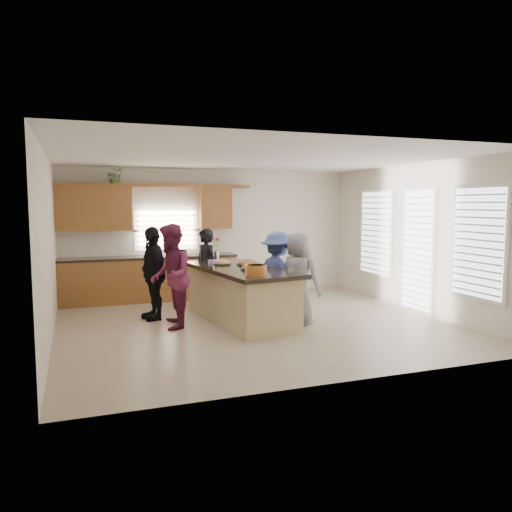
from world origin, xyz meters
name	(u,v)px	position (x,y,z in m)	size (l,w,h in m)	color
floor	(256,323)	(0.00, 0.00, 0.00)	(6.50, 6.50, 0.00)	#BEA78D
room_shell	(256,213)	(0.00, 0.00, 1.90)	(6.52, 6.02, 2.81)	silver
back_cabinetry	(147,258)	(-1.47, 2.73, 0.91)	(4.08, 0.66, 2.46)	brown
right_wall_glazing	(419,241)	(3.22, -0.13, 1.34)	(0.06, 4.00, 2.25)	white
island	(240,296)	(-0.20, 0.26, 0.45)	(1.50, 2.83, 0.95)	tan
platter_front	(254,268)	(-0.07, -0.09, 0.98)	(0.47, 0.47, 0.19)	black
platter_mid	(248,264)	(0.03, 0.52, 0.98)	(0.39, 0.39, 0.16)	black
platter_back	(222,263)	(-0.38, 0.75, 0.98)	(0.32, 0.32, 0.13)	black
salad_bowl	(256,270)	(-0.27, -0.74, 1.04)	(0.34, 0.34, 0.16)	#BF6A22
clear_cup	(290,270)	(0.32, -0.72, 1.00)	(0.08, 0.08, 0.09)	white
plate_stack	(214,261)	(-0.46, 1.06, 0.98)	(0.21, 0.21, 0.05)	#AD90D1
flower_vase	(216,247)	(-0.28, 1.51, 1.20)	(0.14, 0.14, 0.44)	silver
potted_plant	(115,178)	(-2.06, 2.82, 2.58)	(0.33, 0.28, 0.36)	#487E32
woman_left_back	(205,269)	(-0.51, 1.49, 0.79)	(0.57, 0.38, 1.57)	black
woman_left_mid	(171,276)	(-1.42, 0.19, 0.86)	(0.84, 0.65, 1.73)	maroon
woman_left_front	(153,273)	(-1.60, 0.94, 0.83)	(0.97, 0.40, 1.65)	black
woman_right_back	(278,275)	(0.49, 0.24, 0.78)	(1.01, 0.58, 1.56)	#404F8B
woman_right_front	(299,278)	(0.68, -0.25, 0.79)	(0.77, 0.50, 1.58)	gray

